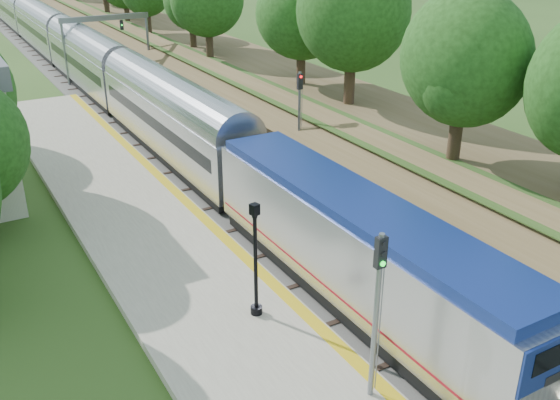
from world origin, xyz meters
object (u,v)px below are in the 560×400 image
train (45,33)px  lamppost_far (256,267)px  signal_platform (377,300)px  signal_gantry (106,30)px  signal_farside (299,110)px

train → lamppost_far: lamppost_far is taller
signal_platform → signal_gantry: bearing=83.6°
train → signal_farside: size_ratio=23.94×
signal_platform → lamppost_far: bearing=100.4°
signal_gantry → lamppost_far: size_ratio=1.80×
train → lamppost_far: bearing=-93.8°
signal_gantry → train: signal_gantry is taller
signal_gantry → lamppost_far: (-6.44, -42.26, -2.35)m
signal_gantry → lamppost_far: bearing=-98.7°
lamppost_far → signal_farside: size_ratio=0.79×
signal_gantry → train: (-2.47, 17.79, -2.54)m
train → signal_platform: bearing=-92.5°
signal_platform → signal_farside: signal_platform is taller
signal_gantry → signal_farside: signal_gantry is taller
signal_gantry → signal_farside: (3.73, -28.85, -1.07)m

